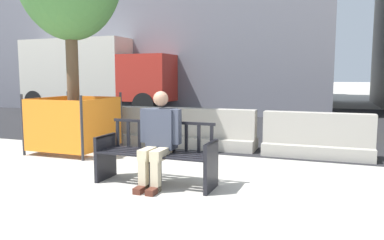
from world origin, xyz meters
The scene contains 9 objects.
ground_plane centered at (0.00, 0.00, 0.00)m, with size 200.00×200.00×0.00m, color #ADA89E.
street_asphalt centered at (0.00, 8.70, 0.00)m, with size 120.00×12.00×0.01m, color black.
street_bench centered at (-0.14, 0.49, 0.40)m, with size 1.69×0.54×0.88m.
seated_person centered at (-0.08, 0.44, 0.69)m, with size 0.58×0.72×1.31m.
jersey_barrier_centre centered at (-0.25, 3.28, 0.34)m, with size 2.01×0.70×0.84m.
jersey_barrier_left centered at (-2.38, 3.20, 0.34)m, with size 2.00×0.68×0.84m.
jersey_barrier_right centered at (1.93, 3.18, 0.34)m, with size 2.00×0.69×0.84m.
construction_fence centered at (-2.70, 2.04, 0.59)m, with size 1.40×1.40×1.18m.
delivery_truck centered at (-7.20, 9.48, 1.69)m, with size 6.84×2.44×3.05m.
Camera 1 is at (2.10, -4.19, 1.52)m, focal length 35.00 mm.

